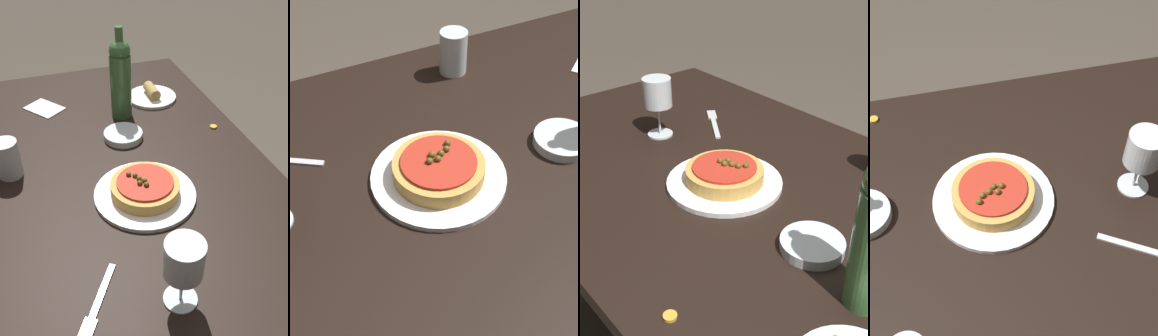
# 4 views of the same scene
# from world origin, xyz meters

# --- Properties ---
(dining_table) EXTENTS (1.60, 0.88, 0.77)m
(dining_table) POSITION_xyz_m (0.00, 0.00, 0.68)
(dining_table) COLOR black
(dining_table) RESTS_ON ground_plane
(dinner_plate) EXTENTS (0.27, 0.27, 0.01)m
(dinner_plate) POSITION_xyz_m (0.05, 0.03, 0.77)
(dinner_plate) COLOR white
(dinner_plate) RESTS_ON dining_table
(pizza) EXTENTS (0.18, 0.18, 0.05)m
(pizza) POSITION_xyz_m (0.05, 0.03, 0.80)
(pizza) COLOR gold
(pizza) RESTS_ON dinner_plate
(wine_glass) EXTENTS (0.08, 0.08, 0.17)m
(wine_glass) POSITION_xyz_m (0.38, 0.00, 0.89)
(wine_glass) COLOR silver
(wine_glass) RESTS_ON dining_table
(fork) EXTENTS (0.17, 0.12, 0.00)m
(fork) POSITION_xyz_m (0.34, -0.17, 0.77)
(fork) COLOR silver
(fork) RESTS_ON dining_table
(bottle_cap) EXTENTS (0.02, 0.02, 0.01)m
(bottle_cap) POSITION_xyz_m (-0.20, 0.36, 0.77)
(bottle_cap) COLOR gold
(bottle_cap) RESTS_ON dining_table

